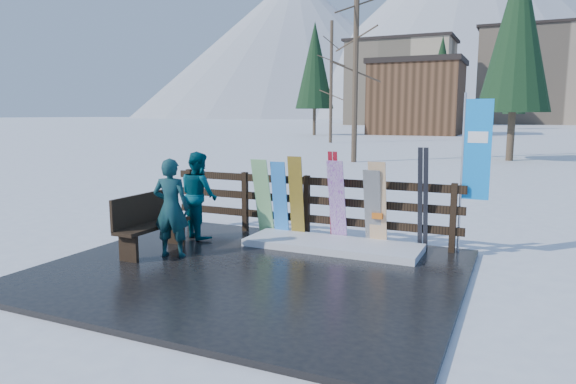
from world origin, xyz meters
The scene contains 19 objects.
ground centered at (0.00, 0.00, 0.00)m, with size 700.00×700.00×0.00m, color white.
deck centered at (0.00, 0.00, 0.04)m, with size 6.00×5.00×0.08m, color black.
fence centered at (0.00, 2.20, 0.74)m, with size 5.60×0.10×1.15m.
snow_patch centered at (0.72, 1.60, 0.14)m, with size 2.97×1.00×0.12m, color white.
bench centered at (-1.96, 0.15, 0.60)m, with size 0.41×1.50×0.97m.
snowboard_0 centered at (-0.45, 1.98, 0.79)m, with size 0.28×0.03×1.42m, color #3189EB.
snowboard_1 centered at (-0.79, 1.98, 0.80)m, with size 0.32×0.03×1.48m, color silver.
snowboard_2 centered at (-0.11, 1.98, 0.84)m, with size 0.27×0.03×1.53m, color yellow.
snowboard_3 centered at (0.67, 1.98, 0.82)m, with size 0.29×0.03×1.51m, color silver.
snowboard_4 centered at (1.31, 1.98, 0.75)m, with size 0.28×0.03×1.38m, color black.
snowboard_5 centered at (1.39, 1.98, 0.82)m, with size 0.30×0.03×1.51m, color silver.
ski_pair_a centered at (0.58, 2.05, 0.89)m, with size 0.17×0.24×1.62m.
ski_pair_b centered at (2.13, 2.05, 0.95)m, with size 0.17×0.33×1.74m.
rental_flag centered at (2.86, 2.25, 1.69)m, with size 0.45×0.04×2.60m.
person_front centered at (-1.45, 0.08, 0.87)m, with size 0.58×0.38×1.58m, color #165447.
person_back centered at (-1.79, 1.34, 0.88)m, with size 0.77×0.60×1.59m, color #034453.
resort_buildings centered at (1.03, 115.41, 9.81)m, with size 73.00×87.60×22.60m.
trees centered at (3.54, 47.80, 5.89)m, with size 42.28×68.88×13.78m.
mountains centered at (-10.50, 328.41, 50.20)m, with size 520.00×260.00×120.00m.
Camera 1 is at (3.56, -6.43, 2.34)m, focal length 32.00 mm.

